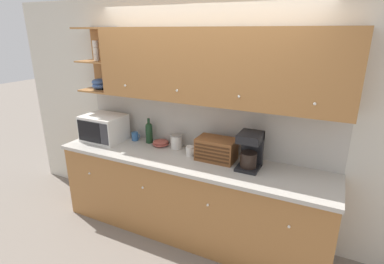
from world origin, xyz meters
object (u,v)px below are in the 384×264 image
(microwave, at_px, (104,128))
(bread_box, at_px, (216,149))
(wine_bottle, at_px, (149,132))
(storage_canister, at_px, (176,141))
(mug, at_px, (190,151))
(coffee_maker, at_px, (250,150))
(mug_blue_second, at_px, (135,136))
(bowl_stack_on_counter, at_px, (161,143))

(microwave, relative_size, bread_box, 1.21)
(microwave, xyz_separation_m, bread_box, (1.48, 0.05, -0.04))
(wine_bottle, distance_m, storage_canister, 0.39)
(mug, height_order, coffee_maker, coffee_maker)
(microwave, xyz_separation_m, mug_blue_second, (0.35, 0.16, -0.11))
(mug_blue_second, relative_size, mug, 1.02)
(mug_blue_second, xyz_separation_m, coffee_maker, (1.50, -0.14, 0.14))
(microwave, relative_size, wine_bottle, 1.61)
(coffee_maker, bearing_deg, microwave, -179.30)
(wine_bottle, height_order, coffee_maker, coffee_maker)
(microwave, height_order, bread_box, microwave)
(storage_canister, bearing_deg, bowl_stack_on_counter, -176.62)
(coffee_maker, bearing_deg, mug_blue_second, 174.84)
(wine_bottle, height_order, bread_box, wine_bottle)
(microwave, relative_size, bowl_stack_on_counter, 2.49)
(mug, distance_m, bread_box, 0.31)
(mug_blue_second, distance_m, coffee_maker, 1.51)
(microwave, bearing_deg, mug_blue_second, 24.32)
(wine_bottle, bearing_deg, storage_canister, -2.17)
(storage_canister, height_order, mug, storage_canister)
(bowl_stack_on_counter, height_order, coffee_maker, coffee_maker)
(mug, relative_size, coffee_maker, 0.28)
(mug, relative_size, bread_box, 0.25)
(mug_blue_second, relative_size, bowl_stack_on_counter, 0.53)
(coffee_maker, bearing_deg, bowl_stack_on_counter, 173.87)
(storage_canister, height_order, bread_box, bread_box)
(microwave, xyz_separation_m, mug, (1.18, 0.04, -0.11))
(microwave, xyz_separation_m, coffee_maker, (1.85, 0.02, 0.03))
(bowl_stack_on_counter, xyz_separation_m, coffee_maker, (1.12, -0.12, 0.16))
(bread_box, height_order, coffee_maker, coffee_maker)
(wine_bottle, xyz_separation_m, bowl_stack_on_counter, (0.18, -0.03, -0.10))
(wine_bottle, distance_m, mug, 0.65)
(mug_blue_second, bearing_deg, mug, -8.34)
(mug, height_order, bread_box, bread_box)
(wine_bottle, distance_m, bowl_stack_on_counter, 0.21)
(wine_bottle, bearing_deg, bowl_stack_on_counter, -8.56)
(bowl_stack_on_counter, height_order, bread_box, bread_box)
(mug_blue_second, height_order, coffee_maker, coffee_maker)
(bowl_stack_on_counter, height_order, storage_canister, storage_canister)
(mug, bearing_deg, wine_bottle, 168.00)
(bowl_stack_on_counter, bearing_deg, mug, -13.36)
(microwave, bearing_deg, wine_bottle, 16.99)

